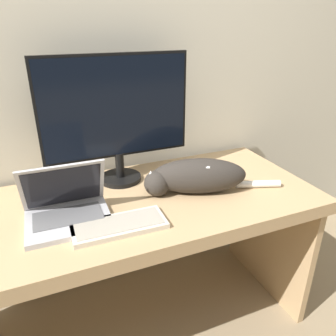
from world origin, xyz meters
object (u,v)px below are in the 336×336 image
Objects in this scene: external_keyboard at (119,225)px; monitor at (116,115)px; cat at (195,176)px; laptop at (67,209)px.

monitor is at bearing 75.54° from external_keyboard.
monitor is at bearing 157.23° from cat.
laptop is 0.21m from external_keyboard.
monitor is 0.43m from cat.
external_keyboard is (-0.11, -0.38, -0.31)m from monitor.
external_keyboard is at bearing -35.83° from laptop.
monitor is 2.12× the size of laptop.
laptop is at bearing 144.43° from external_keyboard.
cat is (0.54, 0.01, 0.03)m from laptop.
laptop reaches higher than external_keyboard.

